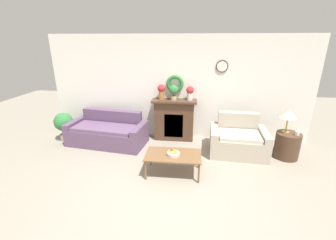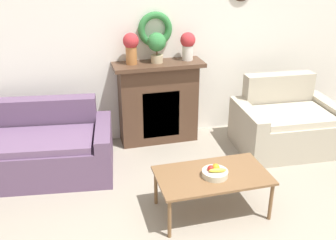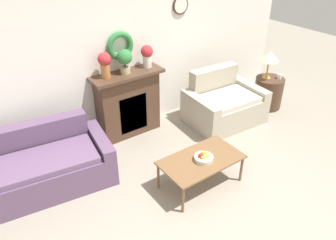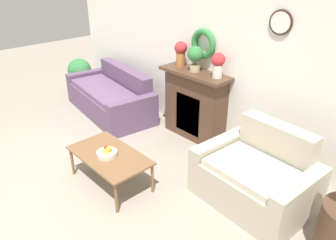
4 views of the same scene
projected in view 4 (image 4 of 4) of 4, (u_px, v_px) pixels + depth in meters
The scene contains 11 objects.
ground_plane at pixel (53, 210), 3.79m from camera, with size 16.00×16.00×0.00m, color gray.
wall_back at pixel (212, 53), 4.83m from camera, with size 6.80×0.15×2.70m.
fireplace at pixel (195, 105), 5.13m from camera, with size 1.16×0.41×1.10m.
couch_left at pixel (111, 97), 6.07m from camera, with size 2.06×1.15×0.81m.
loveseat_right at pixel (256, 177), 3.83m from camera, with size 1.34×1.00×0.91m.
coffee_table at pixel (110, 157), 4.08m from camera, with size 1.09×0.62×0.43m.
fruit_bowl at pixel (107, 153), 4.02m from camera, with size 0.25×0.25×0.12m.
vase_on_mantel_left at pixel (181, 52), 5.01m from camera, with size 0.20×0.20×0.39m.
vase_on_mantel_right at pixel (218, 64), 4.54m from camera, with size 0.19×0.19×0.36m.
potted_plant_on_mantel at pixel (195, 56), 4.78m from camera, with size 0.23×0.23×0.38m.
potted_plant_floor_by_couch at pixel (80, 73), 6.81m from camera, with size 0.48×0.48×0.76m.
Camera 4 is at (3.04, -1.02, 2.63)m, focal length 35.00 mm.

